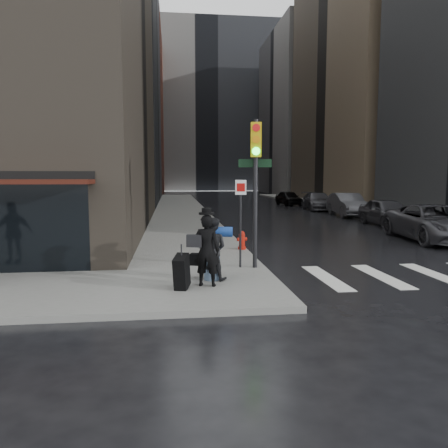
{
  "coord_description": "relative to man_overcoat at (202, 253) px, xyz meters",
  "views": [
    {
      "loc": [
        -0.72,
        -10.39,
        2.8
      ],
      "look_at": [
        0.91,
        3.09,
        1.3
      ],
      "focal_mm": 35.0,
      "sensor_mm": 36.0,
      "label": 1
    }
  ],
  "objects": [
    {
      "name": "traffic_light",
      "position": [
        1.64,
        1.93,
        1.92
      ],
      "size": [
        1.05,
        0.55,
        4.23
      ],
      "rotation": [
        0.0,
        0.0,
        -0.16
      ],
      "color": "black",
      "rests_on": "ground"
    },
    {
      "name": "man_overcoat",
      "position": [
        0.0,
        0.0,
        0.0
      ],
      "size": [
        1.2,
        0.9,
        1.92
      ],
      "rotation": [
        0.0,
        0.0,
        2.88
      ],
      "color": "black",
      "rests_on": "ground"
    },
    {
      "name": "bldg_right_far",
      "position": [
        26.02,
        58.12,
        11.55
      ],
      "size": [
        22.0,
        20.0,
        25.0
      ],
      "primitive_type": "cube",
      "color": "gray",
      "rests_on": "ground"
    },
    {
      "name": "bldg_left_far",
      "position": [
        -12.98,
        62.12,
        12.05
      ],
      "size": [
        22.0,
        20.0,
        26.0
      ],
      "primitive_type": "cube",
      "color": "brown",
      "rests_on": "ground"
    },
    {
      "name": "bldg_distant",
      "position": [
        6.02,
        78.12,
        15.05
      ],
      "size": [
        40.0,
        12.0,
        32.0
      ],
      "primitive_type": "cube",
      "color": "gray",
      "rests_on": "ground"
    },
    {
      "name": "sidewalk_right",
      "position": [
        13.52,
        27.12,
        -0.88
      ],
      "size": [
        3.0,
        50.0,
        0.15
      ],
      "primitive_type": "cube",
      "color": "slate",
      "rests_on": "ground"
    },
    {
      "name": "fire_hydrant",
      "position": [
        1.82,
        5.19,
        -0.51
      ],
      "size": [
        0.38,
        0.29,
        0.67
      ],
      "rotation": [
        0.0,
        0.0,
        0.22
      ],
      "color": "#A6160A",
      "rests_on": "ground"
    },
    {
      "name": "parked_car_1",
      "position": [
        11.39,
        13.05,
        -0.18
      ],
      "size": [
        1.96,
        4.6,
        1.55
      ],
      "primitive_type": "imported",
      "rotation": [
        0.0,
        0.0,
        -0.03
      ],
      "color": "#404045",
      "rests_on": "ground"
    },
    {
      "name": "parked_car_3",
      "position": [
        11.37,
        24.73,
        -0.23
      ],
      "size": [
        2.5,
        5.17,
        1.45
      ],
      "primitive_type": "imported",
      "rotation": [
        0.0,
        0.0,
        -0.1
      ],
      "color": "#414146",
      "rests_on": "ground"
    },
    {
      "name": "parked_car_2",
      "position": [
        11.5,
        18.89,
        -0.15
      ],
      "size": [
        2.07,
        5.0,
        1.61
      ],
      "primitive_type": "imported",
      "rotation": [
        0.0,
        0.0,
        -0.08
      ],
      "color": "#45454A",
      "rests_on": "ground"
    },
    {
      "name": "man_jeans",
      "position": [
        0.31,
        0.67,
        0.0
      ],
      "size": [
        1.12,
        0.89,
        1.61
      ],
      "rotation": [
        0.0,
        0.0,
        2.8
      ],
      "color": "black",
      "rests_on": "ground"
    },
    {
      "name": "bldg_right_mid",
      "position": [
        26.02,
        35.12,
        18.05
      ],
      "size": [
        22.0,
        22.0,
        38.0
      ],
      "primitive_type": "cube",
      "color": "#947A5B",
      "rests_on": "ground"
    },
    {
      "name": "bldg_left_mid",
      "position": [
        -12.98,
        38.12,
        16.05
      ],
      "size": [
        22.0,
        24.0,
        34.0
      ],
      "primitive_type": "cube",
      "color": "gray",
      "rests_on": "ground"
    },
    {
      "name": "parked_car_4",
      "position": [
        10.48,
        30.57,
        -0.25
      ],
      "size": [
        1.98,
        4.24,
        1.4
      ],
      "primitive_type": "imported",
      "rotation": [
        0.0,
        0.0,
        0.08
      ],
      "color": "black",
      "rests_on": "ground"
    },
    {
      "name": "parked_car_0",
      "position": [
        10.56,
        7.21,
        -0.17
      ],
      "size": [
        3.16,
        5.89,
        1.57
      ],
      "primitive_type": "imported",
      "rotation": [
        0.0,
        0.0,
        -0.1
      ],
      "color": "#46464B",
      "rests_on": "ground"
    },
    {
      "name": "sidewalk_left",
      "position": [
        0.02,
        27.12,
        -0.88
      ],
      "size": [
        4.0,
        50.0,
        0.15
      ],
      "primitive_type": "cube",
      "color": "slate",
      "rests_on": "ground"
    },
    {
      "name": "ground",
      "position": [
        0.02,
        0.12,
        -0.95
      ],
      "size": [
        140.0,
        140.0,
        0.0
      ],
      "primitive_type": "plane",
      "color": "black",
      "rests_on": "ground"
    }
  ]
}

